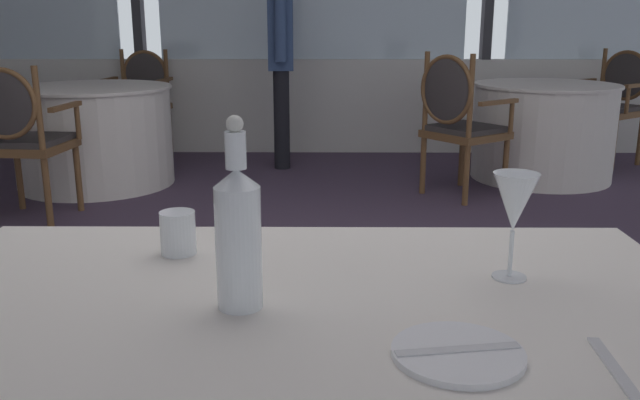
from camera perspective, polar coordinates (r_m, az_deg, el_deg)
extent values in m
plane|color=#47384C|center=(2.75, -2.17, -10.93)|extent=(13.17, 13.17, 0.00)
cube|color=silver|center=(6.32, -0.62, 7.93)|extent=(9.98, 0.12, 0.85)
cube|color=white|center=(1.16, -1.52, -9.39)|extent=(1.44, 0.90, 0.02)
cylinder|color=white|center=(1.01, 11.55, -12.54)|extent=(0.19, 0.19, 0.01)
cube|color=silver|center=(1.01, 11.56, -12.28)|extent=(0.18, 0.05, 0.00)
cube|color=silver|center=(1.04, 23.67, -13.04)|extent=(0.03, 0.19, 0.00)
cylinder|color=white|center=(1.13, -6.87, -4.04)|extent=(0.08, 0.08, 0.21)
cone|color=white|center=(1.09, -7.06, 1.87)|extent=(0.08, 0.08, 0.03)
cylinder|color=white|center=(1.08, -7.13, 4.19)|extent=(0.03, 0.03, 0.06)
sphere|color=silver|center=(1.08, -7.21, 6.39)|extent=(0.03, 0.03, 0.03)
cylinder|color=white|center=(1.32, 15.65, -6.26)|extent=(0.06, 0.06, 0.00)
cylinder|color=white|center=(1.31, 15.79, -4.36)|extent=(0.01, 0.01, 0.09)
cone|color=white|center=(1.28, 16.10, -0.19)|extent=(0.08, 0.08, 0.11)
cylinder|color=white|center=(1.42, -11.88, -2.72)|extent=(0.07, 0.07, 0.09)
cylinder|color=white|center=(5.26, -18.81, 8.97)|extent=(1.16, 1.16, 0.02)
cylinder|color=white|center=(5.30, -18.48, 5.05)|extent=(1.13, 1.13, 0.71)
cube|color=brown|center=(6.13, -15.04, 7.48)|extent=(0.50, 0.50, 0.05)
cube|color=#383333|center=(6.12, -15.07, 7.88)|extent=(0.46, 0.46, 0.04)
cylinder|color=brown|center=(5.91, -13.75, 4.95)|extent=(0.04, 0.04, 0.43)
cylinder|color=brown|center=(6.05, -17.33, 4.94)|extent=(0.04, 0.04, 0.43)
cylinder|color=brown|center=(6.28, -12.54, 5.60)|extent=(0.04, 0.04, 0.43)
cylinder|color=brown|center=(6.42, -15.94, 5.58)|extent=(0.04, 0.04, 0.43)
cylinder|color=brown|center=(6.22, -12.80, 10.13)|extent=(0.04, 0.04, 0.47)
cylinder|color=brown|center=(6.36, -16.26, 10.00)|extent=(0.04, 0.04, 0.47)
ellipsoid|color=#383333|center=(6.30, -14.52, 10.29)|extent=(0.39, 0.09, 0.39)
torus|color=brown|center=(6.30, -14.52, 10.29)|extent=(0.41, 0.07, 0.41)
cube|color=brown|center=(6.00, -13.00, 9.81)|extent=(0.07, 0.37, 0.03)
cylinder|color=brown|center=(5.88, -13.38, 8.61)|extent=(0.03, 0.03, 0.22)
cube|color=brown|center=(6.18, -17.46, 9.65)|extent=(0.07, 0.37, 0.03)
cylinder|color=brown|center=(6.06, -17.90, 8.48)|extent=(0.03, 0.03, 0.22)
cube|color=brown|center=(4.48, -23.37, 4.14)|extent=(0.50, 0.50, 0.05)
cube|color=#383333|center=(4.47, -23.43, 4.68)|extent=(0.46, 0.46, 0.04)
cylinder|color=brown|center=(4.79, -24.03, 1.79)|extent=(0.04, 0.04, 0.43)
cylinder|color=brown|center=(4.60, -19.70, 1.73)|extent=(0.04, 0.04, 0.43)
cylinder|color=brown|center=(4.26, -21.98, 0.48)|extent=(0.04, 0.04, 0.43)
cylinder|color=brown|center=(4.17, -22.66, 7.16)|extent=(0.04, 0.04, 0.47)
ellipsoid|color=#383333|center=(4.25, -25.17, 7.35)|extent=(0.39, 0.09, 0.40)
torus|color=brown|center=(4.25, -25.17, 7.35)|extent=(0.41, 0.07, 0.41)
cylinder|color=brown|center=(4.72, -25.27, 6.10)|extent=(0.03, 0.03, 0.22)
cube|color=brown|center=(4.34, -20.68, 7.39)|extent=(0.07, 0.37, 0.03)
cylinder|color=brown|center=(4.48, -19.76, 6.25)|extent=(0.03, 0.03, 0.22)
cylinder|color=white|center=(5.46, 18.58, 9.18)|extent=(1.08, 1.08, 0.02)
cylinder|color=white|center=(5.50, 18.27, 5.40)|extent=(1.05, 1.05, 0.71)
cube|color=brown|center=(6.23, 23.10, 6.82)|extent=(0.64, 0.64, 0.05)
cube|color=#383333|center=(6.22, 23.14, 7.21)|extent=(0.59, 0.59, 0.04)
cylinder|color=brown|center=(5.99, 23.52, 4.22)|extent=(0.04, 0.04, 0.42)
cylinder|color=brown|center=(6.19, 20.34, 4.85)|extent=(0.04, 0.04, 0.42)
cylinder|color=brown|center=(6.34, 25.36, 4.55)|extent=(0.04, 0.04, 0.42)
cylinder|color=brown|center=(6.53, 22.29, 5.14)|extent=(0.04, 0.04, 0.42)
cylinder|color=brown|center=(6.47, 22.73, 9.54)|extent=(0.04, 0.04, 0.49)
ellipsoid|color=#383333|center=(6.38, 24.37, 9.53)|extent=(0.28, 0.34, 0.41)
torus|color=brown|center=(6.38, 24.37, 9.53)|extent=(0.28, 0.36, 0.42)
cube|color=brown|center=(6.06, 25.28, 8.74)|extent=(0.32, 0.25, 0.03)
cylinder|color=brown|center=(5.95, 24.50, 7.66)|extent=(0.03, 0.03, 0.22)
cube|color=brown|center=(6.31, 21.27, 9.34)|extent=(0.32, 0.25, 0.03)
cylinder|color=brown|center=(6.21, 20.47, 8.31)|extent=(0.03, 0.03, 0.22)
cube|color=brown|center=(4.80, 12.18, 5.42)|extent=(0.64, 0.64, 0.05)
cube|color=#383333|center=(4.80, 12.20, 5.93)|extent=(0.59, 0.59, 0.04)
cylinder|color=brown|center=(5.12, 11.85, 3.43)|extent=(0.04, 0.04, 0.40)
cylinder|color=brown|center=(4.87, 15.35, 2.63)|extent=(0.04, 0.04, 0.40)
cylinder|color=brown|center=(4.83, 8.68, 2.91)|extent=(0.04, 0.04, 0.40)
cylinder|color=brown|center=(4.57, 12.23, 2.03)|extent=(0.04, 0.04, 0.40)
cylinder|color=brown|center=(4.75, 8.93, 9.05)|extent=(0.04, 0.04, 0.54)
cylinder|color=brown|center=(4.48, 12.60, 8.52)|extent=(0.04, 0.04, 0.54)
ellipsoid|color=#383333|center=(4.60, 10.60, 9.12)|extent=(0.28, 0.34, 0.45)
torus|color=brown|center=(4.60, 10.60, 9.12)|extent=(0.30, 0.39, 0.46)
cube|color=brown|center=(4.95, 10.30, 8.66)|extent=(0.32, 0.25, 0.03)
cylinder|color=brown|center=(5.07, 11.35, 7.50)|extent=(0.03, 0.03, 0.22)
cube|color=brown|center=(4.63, 14.84, 7.98)|extent=(0.32, 0.25, 0.03)
cylinder|color=brown|center=(4.75, 15.83, 6.74)|extent=(0.03, 0.03, 0.22)
cylinder|color=black|center=(5.76, -3.23, 7.00)|extent=(0.13, 0.13, 0.80)
cylinder|color=black|center=(5.59, -3.25, 6.74)|extent=(0.13, 0.13, 0.80)
cube|color=#334770|center=(5.62, -3.35, 13.99)|extent=(0.22, 0.37, 0.60)
cylinder|color=#334770|center=(5.84, -3.32, 14.32)|extent=(0.09, 0.09, 0.51)
cylinder|color=#334770|center=(5.40, -3.38, 14.27)|extent=(0.09, 0.09, 0.51)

